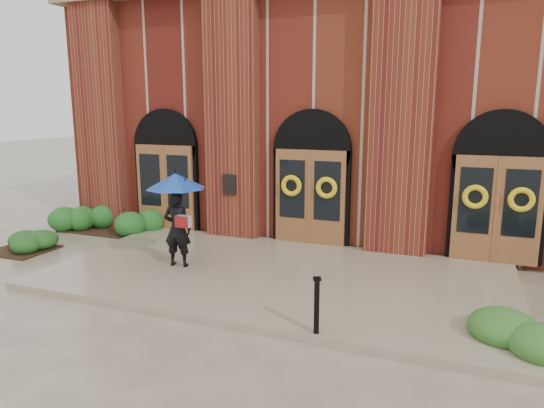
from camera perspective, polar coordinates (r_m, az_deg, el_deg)
The scene contains 7 objects.
ground at distance 10.73m, azimuth 0.05°, elevation -9.03°, with size 90.00×90.00×0.00m, color tan.
landing at distance 10.84m, azimuth 0.34°, elevation -8.40°, with size 10.00×5.30×0.15m, color gray.
church_building at distance 18.53m, azimuth 10.20°, elevation 10.39°, with size 16.20×12.53×7.00m.
man_with_umbrella at distance 11.08m, azimuth -11.18°, elevation 0.27°, with size 1.56×1.56×2.15m.
metal_post at distance 7.92m, azimuth 5.27°, elevation -11.65°, with size 0.16×0.16×0.94m.
hedge_wall_left at distance 15.62m, azimuth -18.69°, elevation -1.82°, with size 2.72×1.09×0.70m, color #1D541C.
hedge_front_left at distance 14.44m, azimuth -27.35°, elevation -3.99°, with size 1.35×1.16×0.48m, color #1D4919.
Camera 1 is at (3.68, -9.37, 3.72)m, focal length 32.00 mm.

